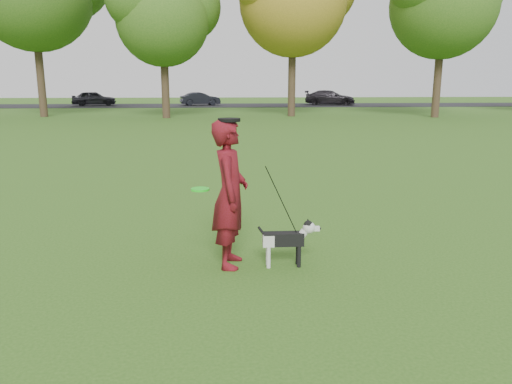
{
  "coord_description": "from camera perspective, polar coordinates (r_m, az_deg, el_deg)",
  "views": [
    {
      "loc": [
        -0.35,
        -6.25,
        2.41
      ],
      "look_at": [
        0.05,
        0.15,
        0.95
      ],
      "focal_mm": 35.0,
      "sensor_mm": 36.0,
      "label": 1
    }
  ],
  "objects": [
    {
      "name": "ground",
      "position": [
        6.71,
        -0.36,
        -8.23
      ],
      "size": [
        120.0,
        120.0,
        0.0
      ],
      "primitive_type": "plane",
      "color": "#285116",
      "rests_on": "ground"
    },
    {
      "name": "road",
      "position": [
        46.32,
        -3.16,
        9.86
      ],
      "size": [
        120.0,
        7.0,
        0.02
      ],
      "primitive_type": "cube",
      "color": "black",
      "rests_on": "ground"
    },
    {
      "name": "man",
      "position": [
        6.42,
        -2.99,
        -0.25
      ],
      "size": [
        0.53,
        0.74,
        1.92
      ],
      "primitive_type": "imported",
      "rotation": [
        0.0,
        0.0,
        1.47
      ],
      "color": "#590C0C",
      "rests_on": "ground"
    },
    {
      "name": "dog",
      "position": [
        6.54,
        3.72,
        -5.24
      ],
      "size": [
        0.83,
        0.17,
        0.63
      ],
      "color": "black",
      "rests_on": "ground"
    },
    {
      "name": "car_left",
      "position": [
        47.75,
        -18.03,
        10.14
      ],
      "size": [
        4.04,
        2.25,
        1.3
      ],
      "primitive_type": "imported",
      "rotation": [
        0.0,
        0.0,
        1.77
      ],
      "color": "black",
      "rests_on": "road"
    },
    {
      "name": "car_mid",
      "position": [
        46.34,
        -6.39,
        10.54
      ],
      "size": [
        3.75,
        2.12,
        1.17
      ],
      "primitive_type": "imported",
      "rotation": [
        0.0,
        0.0,
        1.83
      ],
      "color": "black",
      "rests_on": "road"
    },
    {
      "name": "car_right",
      "position": [
        47.29,
        8.44,
        10.62
      ],
      "size": [
        4.88,
        2.75,
        1.34
      ],
      "primitive_type": "imported",
      "rotation": [
        0.0,
        0.0,
        1.37
      ],
      "color": "black",
      "rests_on": "road"
    },
    {
      "name": "man_held_items",
      "position": [
        6.33,
        0.57,
        1.33
      ],
      "size": [
        1.36,
        0.4,
        1.51
      ],
      "color": "#1DE61D",
      "rests_on": "ground"
    }
  ]
}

